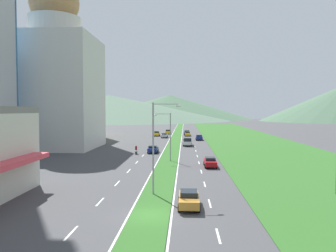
{
  "coord_description": "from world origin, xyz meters",
  "views": [
    {
      "loc": [
        2.82,
        -26.63,
        8.56
      ],
      "look_at": [
        -0.83,
        44.55,
        5.18
      ],
      "focal_mm": 35.71,
      "sensor_mm": 36.0,
      "label": 1
    }
  ],
  "objects_px": {
    "car_8": "(153,149)",
    "pickup_truck_0": "(187,142)",
    "car_3": "(189,199)",
    "car_2": "(164,135)",
    "car_0": "(210,162)",
    "street_lamp_near": "(156,142)",
    "car_6": "(199,137)",
    "motorcycle_rider": "(136,150)",
    "car_7": "(168,132)",
    "street_lamp_mid": "(168,133)",
    "car_4": "(157,134)",
    "car_5": "(188,134)",
    "car_1": "(187,133)"
  },
  "relations": [
    {
      "from": "car_8",
      "to": "motorcycle_rider",
      "type": "relative_size",
      "value": 2.21
    },
    {
      "from": "car_3",
      "to": "motorcycle_rider",
      "type": "xyz_separation_m",
      "value": [
        -9.84,
        35.16,
        -0.01
      ]
    },
    {
      "from": "car_6",
      "to": "car_2",
      "type": "bearing_deg",
      "value": -128.22
    },
    {
      "from": "car_6",
      "to": "motorcycle_rider",
      "type": "xyz_separation_m",
      "value": [
        -13.5,
        -31.1,
        -0.04
      ]
    },
    {
      "from": "street_lamp_mid",
      "to": "car_6",
      "type": "height_order",
      "value": "street_lamp_mid"
    },
    {
      "from": "car_1",
      "to": "motorcycle_rider",
      "type": "bearing_deg",
      "value": -11.04
    },
    {
      "from": "car_0",
      "to": "street_lamp_near",
      "type": "bearing_deg",
      "value": -21.54
    },
    {
      "from": "street_lamp_mid",
      "to": "car_4",
      "type": "relative_size",
      "value": 1.88
    },
    {
      "from": "motorcycle_rider",
      "to": "car_7",
      "type": "bearing_deg",
      "value": -3.58
    },
    {
      "from": "car_7",
      "to": "pickup_truck_0",
      "type": "height_order",
      "value": "pickup_truck_0"
    },
    {
      "from": "car_8",
      "to": "pickup_truck_0",
      "type": "xyz_separation_m",
      "value": [
        7.0,
        13.57,
        0.23
      ]
    },
    {
      "from": "car_6",
      "to": "motorcycle_rider",
      "type": "relative_size",
      "value": 2.06
    },
    {
      "from": "car_2",
      "to": "car_4",
      "type": "bearing_deg",
      "value": 24.39
    },
    {
      "from": "car_3",
      "to": "motorcycle_rider",
      "type": "distance_m",
      "value": 36.52
    },
    {
      "from": "car_3",
      "to": "car_2",
      "type": "bearing_deg",
      "value": -174.79
    },
    {
      "from": "street_lamp_mid",
      "to": "motorcycle_rider",
      "type": "relative_size",
      "value": 4.05
    },
    {
      "from": "car_6",
      "to": "car_4",
      "type": "bearing_deg",
      "value": -137.7
    },
    {
      "from": "car_7",
      "to": "car_8",
      "type": "relative_size",
      "value": 0.94
    },
    {
      "from": "car_3",
      "to": "pickup_truck_0",
      "type": "distance_m",
      "value": 51.09
    },
    {
      "from": "car_7",
      "to": "motorcycle_rider",
      "type": "relative_size",
      "value": 2.07
    },
    {
      "from": "street_lamp_near",
      "to": "car_1",
      "type": "xyz_separation_m",
      "value": [
        3.5,
        82.51,
        -4.57
      ]
    },
    {
      "from": "car_0",
      "to": "motorcycle_rider",
      "type": "bearing_deg",
      "value": -136.01
    },
    {
      "from": "car_4",
      "to": "car_5",
      "type": "height_order",
      "value": "car_4"
    },
    {
      "from": "car_7",
      "to": "motorcycle_rider",
      "type": "xyz_separation_m",
      "value": [
        -3.44,
        -55.01,
        -0.07
      ]
    },
    {
      "from": "pickup_truck_0",
      "to": "street_lamp_near",
      "type": "bearing_deg",
      "value": -4.22
    },
    {
      "from": "street_lamp_near",
      "to": "car_7",
      "type": "distance_m",
      "value": 85.98
    },
    {
      "from": "car_7",
      "to": "motorcycle_rider",
      "type": "bearing_deg",
      "value": 176.42
    },
    {
      "from": "car_2",
      "to": "pickup_truck_0",
      "type": "relative_size",
      "value": 0.85
    },
    {
      "from": "car_7",
      "to": "pickup_truck_0",
      "type": "xyz_separation_m",
      "value": [
        6.61,
        -39.08,
        0.17
      ]
    },
    {
      "from": "car_8",
      "to": "pickup_truck_0",
      "type": "bearing_deg",
      "value": -27.3
    },
    {
      "from": "car_4",
      "to": "car_6",
      "type": "distance_m",
      "value": 19.89
    },
    {
      "from": "car_1",
      "to": "car_2",
      "type": "distance_m",
      "value": 14.24
    },
    {
      "from": "pickup_truck_0",
      "to": "car_0",
      "type": "bearing_deg",
      "value": 6.26
    },
    {
      "from": "car_2",
      "to": "car_3",
      "type": "height_order",
      "value": "car_3"
    },
    {
      "from": "car_6",
      "to": "pickup_truck_0",
      "type": "xyz_separation_m",
      "value": [
        -3.46,
        -15.17,
        0.2
      ]
    },
    {
      "from": "street_lamp_mid",
      "to": "car_7",
      "type": "bearing_deg",
      "value": 92.93
    },
    {
      "from": "car_0",
      "to": "car_4",
      "type": "relative_size",
      "value": 1.08
    },
    {
      "from": "street_lamp_near",
      "to": "street_lamp_mid",
      "type": "height_order",
      "value": "street_lamp_near"
    },
    {
      "from": "car_4",
      "to": "motorcycle_rider",
      "type": "xyz_separation_m",
      "value": [
        -0.11,
        -45.81,
        -0.06
      ]
    },
    {
      "from": "car_0",
      "to": "pickup_truck_0",
      "type": "bearing_deg",
      "value": -173.74
    },
    {
      "from": "car_1",
      "to": "pickup_truck_0",
      "type": "xyz_separation_m",
      "value": [
        -0.04,
        -35.78,
        0.19
      ]
    },
    {
      "from": "street_lamp_mid",
      "to": "car_0",
      "type": "bearing_deg",
      "value": -39.03
    },
    {
      "from": "car_3",
      "to": "car_7",
      "type": "relative_size",
      "value": 1.01
    },
    {
      "from": "car_2",
      "to": "motorcycle_rider",
      "type": "distance_m",
      "value": 39.45
    },
    {
      "from": "street_lamp_near",
      "to": "street_lamp_mid",
      "type": "relative_size",
      "value": 1.15
    },
    {
      "from": "car_7",
      "to": "car_5",
      "type": "bearing_deg",
      "value": -141.56
    },
    {
      "from": "car_5",
      "to": "car_6",
      "type": "relative_size",
      "value": 0.98
    },
    {
      "from": "car_2",
      "to": "car_3",
      "type": "xyz_separation_m",
      "value": [
        6.79,
        -74.49,
        0.01
      ]
    },
    {
      "from": "car_0",
      "to": "car_5",
      "type": "height_order",
      "value": "car_5"
    },
    {
      "from": "car_4",
      "to": "car_3",
      "type": "bearing_deg",
      "value": -173.15
    }
  ]
}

